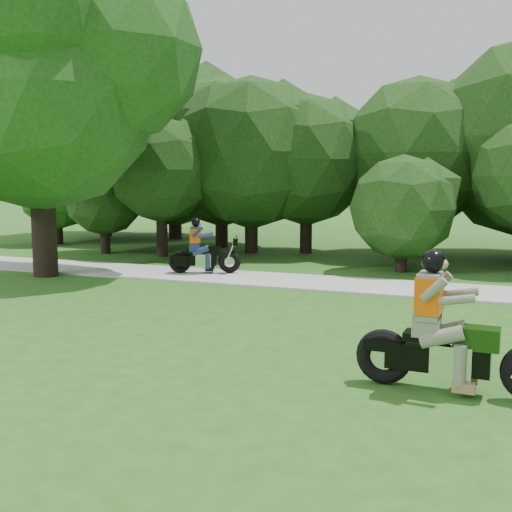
# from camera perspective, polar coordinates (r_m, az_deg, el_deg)

# --- Properties ---
(ground) EXTENTS (100.00, 100.00, 0.00)m
(ground) POSITION_cam_1_polar(r_m,az_deg,el_deg) (8.62, 10.47, -12.33)
(ground) COLOR #285418
(ground) RESTS_ON ground
(walkway) EXTENTS (60.00, 2.20, 0.06)m
(walkway) POSITION_cam_1_polar(r_m,az_deg,el_deg) (16.31, 15.74, -2.97)
(walkway) COLOR #ABABA5
(walkway) RESTS_ON ground
(tree_line) EXTENTS (39.90, 12.49, 7.77)m
(tree_line) POSITION_cam_1_polar(r_m,az_deg,el_deg) (22.83, 19.19, 8.97)
(tree_line) COLOR black
(tree_line) RESTS_ON ground
(big_tree_west) EXTENTS (8.64, 6.56, 9.96)m
(big_tree_west) POSITION_cam_1_polar(r_m,az_deg,el_deg) (19.28, -18.28, 15.61)
(big_tree_west) COLOR black
(big_tree_west) RESTS_ON ground
(chopper_motorcycle) EXTENTS (2.65, 0.71, 1.90)m
(chopper_motorcycle) POSITION_cam_1_polar(r_m,az_deg,el_deg) (8.88, 16.47, -7.20)
(chopper_motorcycle) COLOR black
(chopper_motorcycle) RESTS_ON ground
(touring_motorcycle) EXTENTS (1.98, 1.13, 1.57)m
(touring_motorcycle) POSITION_cam_1_polar(r_m,az_deg,el_deg) (18.22, -4.99, 0.26)
(touring_motorcycle) COLOR black
(touring_motorcycle) RESTS_ON walkway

